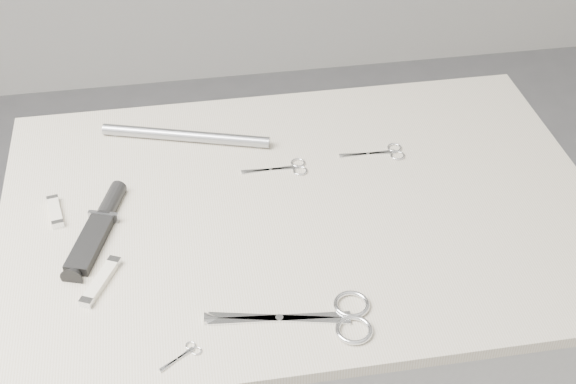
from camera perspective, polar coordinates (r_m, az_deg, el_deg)
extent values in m
cube|color=#BABAB7|center=(1.68, 0.83, -13.32)|extent=(0.90, 0.60, 0.90)
cube|color=beige|center=(1.35, 1.01, -1.23)|extent=(1.00, 0.70, 0.02)
cube|color=silver|center=(1.16, -0.62, -8.98)|extent=(0.21, 0.06, 0.00)
cylinder|color=silver|center=(1.15, -0.62, -8.94)|extent=(0.01, 0.01, 0.01)
torus|color=silver|center=(1.17, 4.54, -7.97)|extent=(0.05, 0.05, 0.01)
torus|color=silver|center=(1.14, 4.71, -9.75)|extent=(0.05, 0.05, 0.01)
cube|color=silver|center=(1.46, 5.70, 2.71)|extent=(0.10, 0.02, 0.00)
cylinder|color=silver|center=(1.46, 5.70, 2.73)|extent=(0.01, 0.01, 0.00)
torus|color=silver|center=(1.48, 7.57, 3.14)|extent=(0.03, 0.03, 0.00)
torus|color=silver|center=(1.46, 7.79, 2.59)|extent=(0.03, 0.03, 0.00)
cube|color=silver|center=(1.42, -1.25, 1.59)|extent=(0.10, 0.02, 0.00)
cylinder|color=silver|center=(1.42, -1.25, 1.62)|extent=(0.01, 0.01, 0.00)
torus|color=silver|center=(1.43, 0.71, 2.09)|extent=(0.03, 0.03, 0.00)
torus|color=silver|center=(1.41, 0.87, 1.52)|extent=(0.03, 0.03, 0.00)
cube|color=silver|center=(1.12, -7.90, -11.71)|extent=(0.05, 0.04, 0.00)
cylinder|color=silver|center=(1.12, -7.90, -11.69)|extent=(0.00, 0.00, 0.00)
torus|color=silver|center=(1.13, -6.94, -10.78)|extent=(0.02, 0.02, 0.00)
torus|color=silver|center=(1.12, -6.52, -11.17)|extent=(0.02, 0.02, 0.00)
cube|color=black|center=(1.30, -13.90, -3.57)|extent=(0.08, 0.13, 0.02)
cube|color=#97999F|center=(1.34, -12.98, -1.71)|extent=(0.05, 0.02, 0.02)
cylinder|color=black|center=(1.37, -12.44, -0.67)|extent=(0.05, 0.08, 0.03)
cube|color=silver|center=(1.23, -13.18, -6.18)|extent=(0.06, 0.10, 0.01)
cube|color=silver|center=(1.26, -12.25, -4.81)|extent=(0.02, 0.02, 0.01)
cube|color=silver|center=(1.21, -14.16, -7.60)|extent=(0.02, 0.02, 0.01)
cube|color=silver|center=(1.38, -16.22, -1.37)|extent=(0.03, 0.08, 0.01)
cube|color=silver|center=(1.40, -16.39, -0.52)|extent=(0.02, 0.01, 0.01)
cube|color=silver|center=(1.35, -16.04, -2.23)|extent=(0.02, 0.01, 0.01)
cylinder|color=#97999F|center=(1.50, -7.29, 3.99)|extent=(0.31, 0.12, 0.02)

